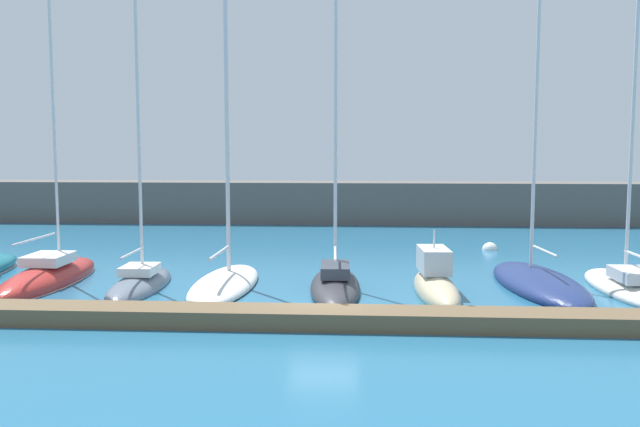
# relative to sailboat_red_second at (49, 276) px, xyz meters

# --- Properties ---
(ground_plane) EXTENTS (120.00, 120.00, 0.00)m
(ground_plane) POSITION_rel_sailboat_red_second_xyz_m (12.10, -4.05, -0.31)
(ground_plane) COLOR #236084
(dock_pier) EXTENTS (37.42, 1.55, 0.59)m
(dock_pier) POSITION_rel_sailboat_red_second_xyz_m (12.10, -6.12, -0.02)
(dock_pier) COLOR brown
(dock_pier) RESTS_ON ground_plane
(breakwater_seawall) EXTENTS (108.00, 3.74, 3.19)m
(breakwater_seawall) POSITION_rel_sailboat_red_second_xyz_m (12.10, 24.01, 1.28)
(breakwater_seawall) COLOR #5B5651
(breakwater_seawall) RESTS_ON ground_plane
(sailboat_red_second) EXTENTS (2.33, 8.29, 16.59)m
(sailboat_red_second) POSITION_rel_sailboat_red_second_xyz_m (0.00, 0.00, 0.00)
(sailboat_red_second) COLOR #B72D28
(sailboat_red_second) RESTS_ON ground_plane
(sailboat_slate_third) EXTENTS (2.07, 6.63, 13.30)m
(sailboat_slate_third) POSITION_rel_sailboat_red_second_xyz_m (4.25, -0.75, -0.09)
(sailboat_slate_third) COLOR slate
(sailboat_slate_third) RESTS_ON ground_plane
(sailboat_white_fourth) EXTENTS (2.58, 8.19, 16.49)m
(sailboat_white_fourth) POSITION_rel_sailboat_red_second_xyz_m (7.72, -0.23, -0.03)
(sailboat_white_fourth) COLOR white
(sailboat_white_fourth) RESTS_ON ground_plane
(sailboat_charcoal_fifth) EXTENTS (2.31, 7.36, 15.23)m
(sailboat_charcoal_fifth) POSITION_rel_sailboat_red_second_xyz_m (12.39, -0.69, 0.02)
(sailboat_charcoal_fifth) COLOR #2D2D33
(sailboat_charcoal_fifth) RESTS_ON ground_plane
(motorboat_sand_sixth) EXTENTS (1.88, 6.25, 2.97)m
(motorboat_sand_sixth) POSITION_rel_sailboat_red_second_xyz_m (16.41, -1.25, 0.11)
(motorboat_sand_sixth) COLOR beige
(motorboat_sand_sixth) RESTS_ON ground_plane
(sailboat_navy_seventh) EXTENTS (3.56, 9.00, 16.26)m
(sailboat_navy_seventh) POSITION_rel_sailboat_red_second_xyz_m (20.89, 0.47, -0.07)
(sailboat_navy_seventh) COLOR navy
(sailboat_navy_seventh) RESTS_ON ground_plane
(sailboat_ivory_eighth) EXTENTS (2.61, 7.60, 16.47)m
(sailboat_ivory_eighth) POSITION_rel_sailboat_red_second_xyz_m (24.37, -0.23, -0.00)
(sailboat_ivory_eighth) COLOR silver
(sailboat_ivory_eighth) RESTS_ON ground_plane
(mooring_buoy_white) EXTENTS (0.88, 0.88, 0.88)m
(mooring_buoy_white) POSITION_rel_sailboat_red_second_xyz_m (20.84, 10.66, -0.31)
(mooring_buoy_white) COLOR white
(mooring_buoy_white) RESTS_ON ground_plane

